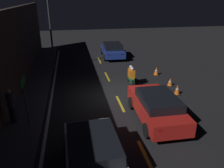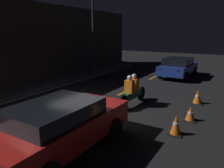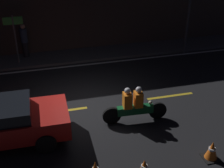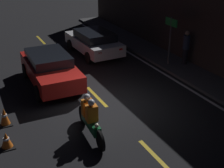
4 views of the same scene
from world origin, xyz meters
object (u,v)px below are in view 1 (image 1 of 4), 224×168
at_px(taxi_red, 156,106).
at_px(traffic_cone_far, 156,71).
at_px(traffic_cone_near, 177,90).
at_px(shop_sign, 24,92).
at_px(traffic_cone_mid, 170,82).
at_px(sedan_white, 94,156).
at_px(sedan_blue, 112,50).
at_px(motorcycle, 131,77).
at_px(pedestrian, 11,106).
at_px(street_lamp, 51,30).

distance_m(taxi_red, traffic_cone_far, 6.70).
height_order(taxi_red, traffic_cone_far, taxi_red).
bearing_deg(traffic_cone_near, shop_sign, 104.04).
relative_size(traffic_cone_near, traffic_cone_mid, 1.21).
height_order(sedan_white, sedan_blue, sedan_blue).
bearing_deg(sedan_white, traffic_cone_near, 131.56).
distance_m(motorcycle, pedestrian, 7.67).
height_order(sedan_white, pedestrian, pedestrian).
height_order(taxi_red, traffic_cone_near, taxi_red).
bearing_deg(sedan_blue, pedestrian, 150.09).
xyz_separation_m(sedan_blue, street_lamp, (-2.87, 5.45, 2.49)).
bearing_deg(taxi_red, pedestrian, 83.56).
bearing_deg(sedan_white, motorcycle, 153.72).
relative_size(taxi_red, sedan_blue, 1.00).
relative_size(sedan_blue, motorcycle, 1.81).
height_order(sedan_blue, motorcycle, motorcycle).
xyz_separation_m(sedan_blue, pedestrian, (-11.12, 6.88, 0.25)).
height_order(traffic_cone_far, street_lamp, street_lamp).
relative_size(traffic_cone_near, shop_sign, 0.27).
relative_size(motorcycle, street_lamp, 0.41).
distance_m(sedan_blue, street_lamp, 6.64).
relative_size(sedan_blue, shop_sign, 1.79).
distance_m(traffic_cone_mid, traffic_cone_far, 2.23).
bearing_deg(taxi_red, traffic_cone_near, -41.90).
distance_m(sedan_white, motorcycle, 8.12).
relative_size(taxi_red, traffic_cone_mid, 7.99).
distance_m(traffic_cone_mid, pedestrian, 9.88).
height_order(sedan_blue, shop_sign, shop_sign).
height_order(traffic_cone_mid, traffic_cone_far, traffic_cone_far).
distance_m(sedan_blue, traffic_cone_far, 6.24).
distance_m(traffic_cone_near, shop_sign, 8.82).
relative_size(motorcycle, shop_sign, 0.99).
bearing_deg(sedan_blue, traffic_cone_near, -164.40).
xyz_separation_m(sedan_white, taxi_red, (2.90, -3.34, 0.04)).
bearing_deg(shop_sign, pedestrian, 63.31).
height_order(pedestrian, street_lamp, street_lamp).
relative_size(sedan_white, traffic_cone_far, 6.63).
distance_m(sedan_blue, traffic_cone_mid, 8.38).
bearing_deg(traffic_cone_mid, traffic_cone_far, 3.27).
bearing_deg(traffic_cone_near, traffic_cone_mid, -6.95).
xyz_separation_m(sedan_white, sedan_blue, (14.89, -3.46, 0.02)).
bearing_deg(sedan_white, sedan_blue, 164.75).
bearing_deg(traffic_cone_far, sedan_blue, 22.08).
bearing_deg(motorcycle, street_lamp, 52.47).
height_order(motorcycle, traffic_cone_mid, motorcycle).
xyz_separation_m(sedan_blue, traffic_cone_near, (-9.38, -2.30, -0.43)).
bearing_deg(shop_sign, sedan_white, -141.79).
bearing_deg(sedan_white, shop_sign, -143.96).
bearing_deg(street_lamp, sedan_white, -170.61).
height_order(taxi_red, shop_sign, shop_sign).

